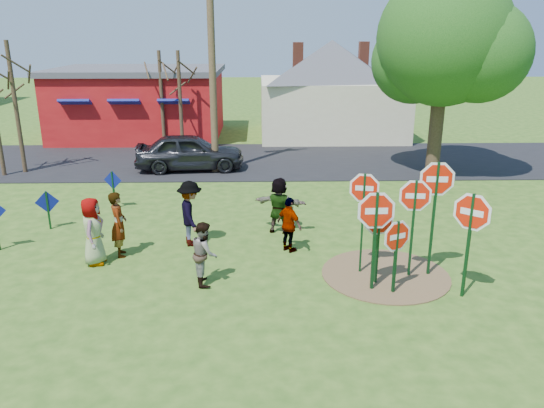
# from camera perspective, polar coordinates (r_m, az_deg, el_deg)

# --- Properties ---
(ground) EXTENTS (120.00, 120.00, 0.00)m
(ground) POSITION_cam_1_polar(r_m,az_deg,el_deg) (14.39, -6.68, -6.05)
(ground) COLOR #2D5117
(ground) RESTS_ON ground
(road) EXTENTS (120.00, 7.50, 0.04)m
(road) POSITION_cam_1_polar(r_m,az_deg,el_deg) (25.29, -4.42, 4.69)
(road) COLOR black
(road) RESTS_ON ground
(dirt_patch) EXTENTS (3.20, 3.20, 0.03)m
(dirt_patch) POSITION_cam_1_polar(r_m,az_deg,el_deg) (13.78, 12.08, -7.42)
(dirt_patch) COLOR brown
(dirt_patch) RESTS_ON ground
(red_building) EXTENTS (9.40, 7.69, 3.90)m
(red_building) POSITION_cam_1_polar(r_m,az_deg,el_deg) (32.05, -13.96, 10.59)
(red_building) COLOR maroon
(red_building) RESTS_ON ground
(cream_house) EXTENTS (9.40, 9.40, 6.50)m
(cream_house) POSITION_cam_1_polar(r_m,az_deg,el_deg) (31.49, 6.35, 12.63)
(cream_house) COLOR beige
(cream_house) RESTS_ON ground
(stop_sign_a) EXTENTS (1.19, 0.08, 2.58)m
(stop_sign_a) POSITION_cam_1_polar(r_m,az_deg,el_deg) (12.31, 11.09, -1.65)
(stop_sign_a) COLOR #0F3718
(stop_sign_a) RESTS_ON ground
(stop_sign_b) EXTENTS (0.97, 0.22, 2.73)m
(stop_sign_b) POSITION_cam_1_polar(r_m,az_deg,el_deg) (13.10, 9.84, 0.66)
(stop_sign_b) COLOR #0F3718
(stop_sign_b) RESTS_ON ground
(stop_sign_c) EXTENTS (1.05, 0.14, 2.64)m
(stop_sign_c) POSITION_cam_1_polar(r_m,az_deg,el_deg) (13.20, 15.06, -0.23)
(stop_sign_c) COLOR #0F3718
(stop_sign_c) RESTS_ON ground
(stop_sign_d) EXTENTS (1.13, 0.13, 3.07)m
(stop_sign_d) POSITION_cam_1_polar(r_m,az_deg,el_deg) (13.30, 17.23, 1.44)
(stop_sign_d) COLOR #0F3718
(stop_sign_d) RESTS_ON ground
(stop_sign_e) EXTENTS (0.90, 0.46, 1.92)m
(stop_sign_e) POSITION_cam_1_polar(r_m,az_deg,el_deg) (12.41, 13.26, -3.97)
(stop_sign_e) COLOR #0F3718
(stop_sign_e) RESTS_ON ground
(stop_sign_f) EXTENTS (0.88, 0.79, 2.64)m
(stop_sign_f) POSITION_cam_1_polar(r_m,az_deg,el_deg) (12.53, 20.64, -1.64)
(stop_sign_f) COLOR #0F3718
(stop_sign_f) RESTS_ON ground
(stop_sign_g) EXTENTS (1.00, 0.25, 2.15)m
(stop_sign_g) POSITION_cam_1_polar(r_m,az_deg,el_deg) (12.73, 11.41, -2.43)
(stop_sign_g) COLOR #0F3718
(stop_sign_g) RESTS_ON ground
(blue_diamond_c) EXTENTS (0.69, 0.21, 1.23)m
(blue_diamond_c) POSITION_cam_1_polar(r_m,az_deg,el_deg) (17.66, -22.99, -0.19)
(blue_diamond_c) COLOR #0F3718
(blue_diamond_c) RESTS_ON ground
(blue_diamond_d) EXTENTS (0.64, 0.18, 1.34)m
(blue_diamond_d) POSITION_cam_1_polar(r_m,az_deg,el_deg) (18.95, -16.72, 1.94)
(blue_diamond_d) COLOR #0F3718
(blue_diamond_d) RESTS_ON ground
(person_a) EXTENTS (0.61, 0.91, 1.81)m
(person_a) POSITION_cam_1_polar(r_m,az_deg,el_deg) (14.55, -18.72, -2.79)
(person_a) COLOR #3F5295
(person_a) RESTS_ON ground
(person_b) EXTENTS (0.60, 0.75, 1.81)m
(person_b) POSITION_cam_1_polar(r_m,az_deg,el_deg) (14.87, -16.17, -2.10)
(person_b) COLOR #2E7978
(person_b) RESTS_ON ground
(person_c) EXTENTS (0.74, 0.87, 1.57)m
(person_c) POSITION_cam_1_polar(r_m,az_deg,el_deg) (12.87, -7.28, -5.26)
(person_c) COLOR brown
(person_c) RESTS_ON ground
(person_d) EXTENTS (0.98, 1.35, 1.88)m
(person_d) POSITION_cam_1_polar(r_m,az_deg,el_deg) (15.17, -8.77, -1.02)
(person_d) COLOR #302F34
(person_d) RESTS_ON ground
(person_e) EXTENTS (0.88, 0.95, 1.56)m
(person_e) POSITION_cam_1_polar(r_m,az_deg,el_deg) (14.59, 1.88, -2.26)
(person_e) COLOR #582F5E
(person_e) RESTS_ON ground
(person_f) EXTENTS (1.68, 0.97, 1.73)m
(person_f) POSITION_cam_1_polar(r_m,az_deg,el_deg) (15.96, 0.78, -0.14)
(person_f) COLOR #1F5732
(person_f) RESTS_ON ground
(suv) EXTENTS (4.81, 2.24, 1.60)m
(suv) POSITION_cam_1_polar(r_m,az_deg,el_deg) (23.57, -8.83, 5.58)
(suv) COLOR #292A2E
(suv) RESTS_ON road
(utility_pole) EXTENTS (2.28, 0.74, 9.54)m
(utility_pole) POSITION_cam_1_polar(r_m,az_deg,el_deg) (22.57, -6.50, 15.85)
(utility_pole) COLOR #4C3823
(utility_pole) RESTS_ON ground
(leafy_tree) EXTENTS (5.80, 5.29, 8.24)m
(leafy_tree) POSITION_cam_1_polar(r_m,az_deg,el_deg) (22.81, 18.32, 15.83)
(leafy_tree) COLOR #382819
(leafy_tree) RESTS_ON ground
(bare_tree_west) EXTENTS (1.80, 1.80, 5.53)m
(bare_tree_west) POSITION_cam_1_polar(r_m,az_deg,el_deg) (24.90, -26.07, 11.05)
(bare_tree_west) COLOR #382819
(bare_tree_west) RESTS_ON ground
(bare_tree_east) EXTENTS (1.80, 1.80, 4.97)m
(bare_tree_east) POSITION_cam_1_polar(r_m,az_deg,el_deg) (28.02, -11.87, 12.30)
(bare_tree_east) COLOR #382819
(bare_tree_east) RESTS_ON ground
(bare_tree_extra) EXTENTS (1.80, 1.80, 4.99)m
(bare_tree_extra) POSITION_cam_1_polar(r_m,az_deg,el_deg) (26.94, -9.91, 12.23)
(bare_tree_extra) COLOR #382819
(bare_tree_extra) RESTS_ON ground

